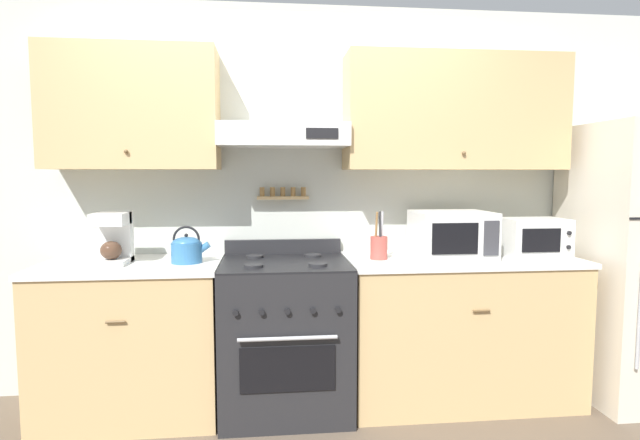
# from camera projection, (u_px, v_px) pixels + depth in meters

# --- Properties ---
(ground_plane) EXTENTS (16.00, 16.00, 0.00)m
(ground_plane) POSITION_uv_depth(u_px,v_px,m) (288.00, 433.00, 2.79)
(ground_plane) COLOR brown
(wall_back) EXTENTS (5.20, 0.46, 2.55)m
(wall_back) POSITION_uv_depth(u_px,v_px,m) (297.00, 169.00, 3.29)
(wall_back) COLOR silver
(wall_back) RESTS_ON ground_plane
(counter_left) EXTENTS (1.05, 0.68, 0.92)m
(counter_left) POSITION_uv_depth(u_px,v_px,m) (133.00, 339.00, 2.99)
(counter_left) COLOR tan
(counter_left) RESTS_ON ground_plane
(counter_right) EXTENTS (1.45, 0.68, 0.92)m
(counter_right) POSITION_uv_depth(u_px,v_px,m) (458.00, 328.00, 3.21)
(counter_right) COLOR tan
(counter_right) RESTS_ON ground_plane
(stove_range) EXTENTS (0.77, 0.72, 1.01)m
(stove_range) POSITION_uv_depth(u_px,v_px,m) (285.00, 335.00, 3.07)
(stove_range) COLOR #232326
(stove_range) RESTS_ON ground_plane
(refrigerator) EXTENTS (0.71, 0.78, 1.77)m
(refrigerator) POSITION_uv_depth(u_px,v_px,m) (635.00, 262.00, 3.22)
(refrigerator) COLOR beige
(refrigerator) RESTS_ON ground_plane
(tea_kettle) EXTENTS (0.23, 0.18, 0.22)m
(tea_kettle) POSITION_uv_depth(u_px,v_px,m) (187.00, 249.00, 2.95)
(tea_kettle) COLOR teal
(tea_kettle) RESTS_ON counter_left
(coffee_maker) EXTENTS (0.19, 0.25, 0.30)m
(coffee_maker) POSITION_uv_depth(u_px,v_px,m) (113.00, 237.00, 2.93)
(coffee_maker) COLOR white
(coffee_maker) RESTS_ON counter_left
(microwave) EXTENTS (0.47, 0.41, 0.29)m
(microwave) POSITION_uv_depth(u_px,v_px,m) (452.00, 234.00, 3.14)
(microwave) COLOR white
(microwave) RESTS_ON counter_right
(utensil_crock) EXTENTS (0.11, 0.11, 0.30)m
(utensil_crock) POSITION_uv_depth(u_px,v_px,m) (379.00, 247.00, 3.07)
(utensil_crock) COLOR #B24C42
(utensil_crock) RESTS_ON counter_right
(toaster_oven) EXTENTS (0.38, 0.29, 0.24)m
(toaster_oven) POSITION_uv_depth(u_px,v_px,m) (534.00, 237.00, 3.17)
(toaster_oven) COLOR white
(toaster_oven) RESTS_ON counter_right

